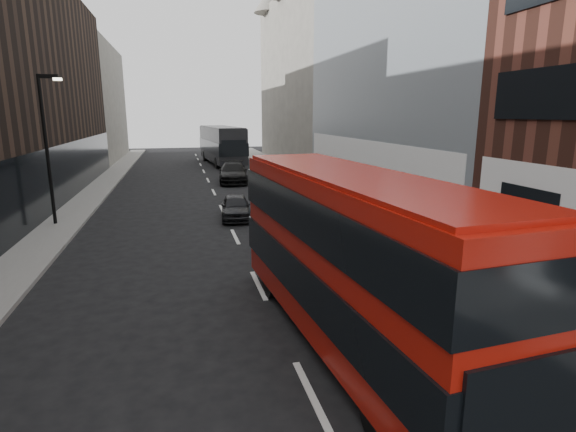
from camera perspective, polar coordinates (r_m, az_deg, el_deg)
sidewalk_right at (r=32.37m, az=4.10°, el=3.40°), size 3.00×80.00×0.15m
sidewalk_left at (r=31.38m, az=-23.99°, el=2.01°), size 2.00×80.00×0.15m
building_modern_block at (r=30.11m, az=14.67°, el=21.10°), size 5.03×22.00×20.00m
building_victorian at (r=51.43m, az=1.84°, el=17.63°), size 6.50×24.00×21.00m
building_left_mid at (r=36.61m, az=-29.18°, el=13.83°), size 5.00×24.00×14.00m
building_left_far at (r=58.14m, az=-23.45°, el=12.94°), size 5.00×20.00×13.00m
street_lamp at (r=24.17m, az=-28.23°, el=8.51°), size 1.06×0.22×7.00m
red_bus at (r=10.47m, az=7.95°, el=-4.49°), size 3.22×10.32×4.11m
grey_bus at (r=49.74m, az=-8.42°, el=9.02°), size 4.09×12.70×4.03m
car_a at (r=23.66m, az=-6.65°, el=1.19°), size 1.85×3.83×1.26m
car_b at (r=29.56m, az=-1.54°, el=3.63°), size 1.43×3.91×1.28m
car_c at (r=36.29m, az=-6.98°, el=5.49°), size 2.74×5.60×1.57m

